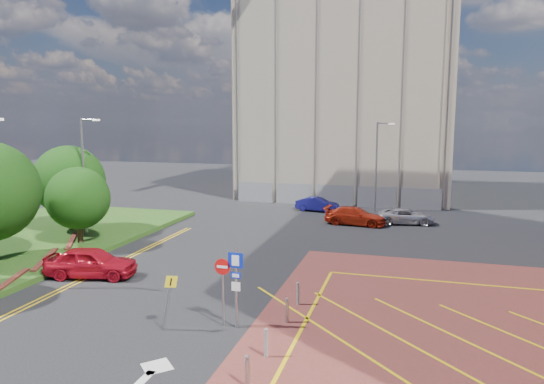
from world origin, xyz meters
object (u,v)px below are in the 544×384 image
at_px(sign_cluster, 231,280).
at_px(car_blue_back, 317,204).
at_px(lamp_left_far, 85,172).
at_px(car_silver_back, 406,216).
at_px(lamp_back, 377,163).
at_px(car_red_left, 91,262).
at_px(tree_d, 69,181).
at_px(tree_c, 78,198).
at_px(warning_sign, 169,296).
at_px(car_red_back, 355,216).

distance_m(sign_cluster, car_blue_back, 25.67).
relative_size(lamp_left_far, car_silver_back, 1.82).
height_order(lamp_left_far, sign_cluster, lamp_left_far).
bearing_deg(lamp_back, lamp_left_far, -139.14).
xyz_separation_m(car_blue_back, car_silver_back, (7.73, -3.44, -0.02)).
bearing_deg(lamp_back, car_red_left, -119.41).
bearing_deg(tree_d, tree_c, -45.00).
bearing_deg(car_silver_back, car_red_left, 129.27).
distance_m(warning_sign, car_red_back, 22.24).
bearing_deg(car_silver_back, warning_sign, 149.45).
height_order(tree_c, car_red_back, tree_c).
distance_m(tree_d, car_red_left, 11.50).
distance_m(tree_c, car_silver_back, 24.25).
bearing_deg(car_red_left, tree_d, 30.71).
distance_m(tree_c, sign_cluster, 16.53).
xyz_separation_m(tree_d, sign_cluster, (16.80, -12.02, -1.92)).
distance_m(sign_cluster, warning_sign, 2.46).
bearing_deg(car_blue_back, lamp_left_far, 147.15).
bearing_deg(tree_c, tree_d, 135.00).
height_order(tree_d, warning_sign, tree_d).
distance_m(tree_d, car_silver_back, 25.54).
bearing_deg(car_red_back, car_blue_back, 44.17).
relative_size(tree_c, car_silver_back, 1.11).
xyz_separation_m(car_red_back, car_silver_back, (3.83, 1.43, -0.08)).
distance_m(tree_c, car_blue_back, 20.91).
height_order(car_red_left, car_silver_back, car_red_left).
bearing_deg(car_silver_back, tree_c, 112.93).
distance_m(tree_d, car_red_back, 21.49).
xyz_separation_m(lamp_back, car_red_back, (-1.20, -6.28, -3.67)).
distance_m(warning_sign, car_silver_back, 24.69).
bearing_deg(car_red_back, lamp_back, -5.40).
height_order(tree_c, warning_sign, tree_c).
xyz_separation_m(lamp_back, car_silver_back, (2.63, -4.85, -3.75)).
relative_size(lamp_left_far, sign_cluster, 2.50).
height_order(car_blue_back, car_silver_back, car_blue_back).
relative_size(tree_d, car_silver_back, 1.38).
xyz_separation_m(tree_c, car_blue_back, (12.48, 16.58, -2.56)).
distance_m(tree_d, warning_sign, 19.68).
distance_m(tree_c, warning_sign, 15.40).
bearing_deg(warning_sign, car_red_left, 145.39).
bearing_deg(car_red_left, lamp_back, -41.61).
relative_size(lamp_left_far, car_blue_back, 2.08).
bearing_deg(car_red_back, tree_c, 130.97).
bearing_deg(lamp_left_far, car_blue_back, 47.43).
height_order(sign_cluster, car_blue_back, sign_cluster).
relative_size(car_red_left, car_silver_back, 1.06).
distance_m(warning_sign, car_red_left, 8.59).
bearing_deg(sign_cluster, car_red_left, 157.15).
distance_m(lamp_left_far, car_silver_back, 24.23).
height_order(tree_c, lamp_back, lamp_back).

